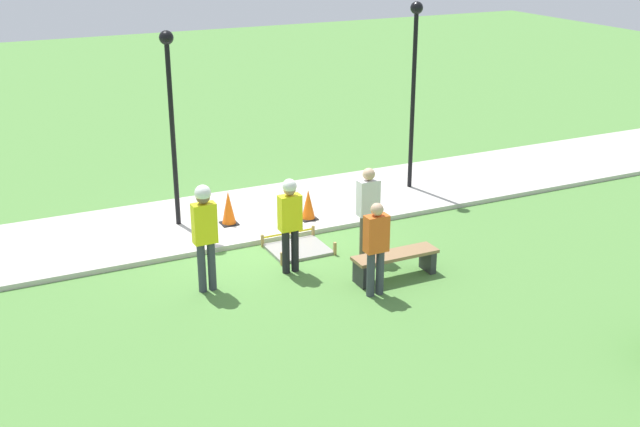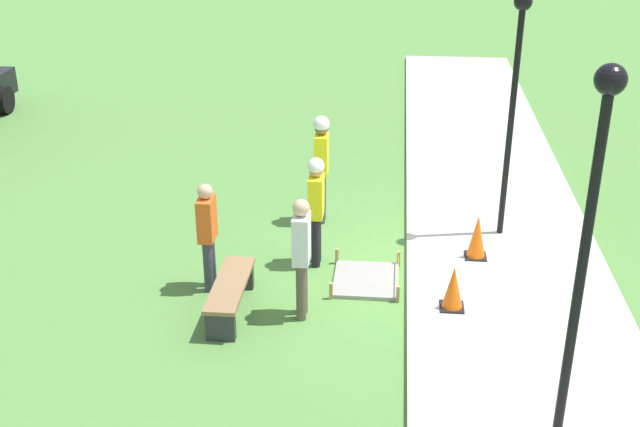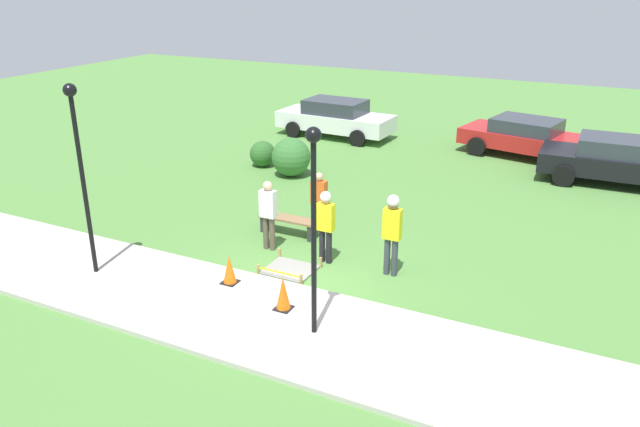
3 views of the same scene
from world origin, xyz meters
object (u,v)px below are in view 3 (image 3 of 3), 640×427
(bystander_in_orange_shirt, at_px, (319,199))
(lamppost_far, at_px, (79,154))
(parked_car_red, at_px, (525,136))
(traffic_cone_near_patch, at_px, (229,270))
(worker_assistant, at_px, (326,221))
(park_bench, at_px, (289,223))
(parked_car_black, at_px, (615,160))
(worker_supervisor, at_px, (392,227))
(lamppost_near, at_px, (314,204))
(parked_car_white, at_px, (335,118))
(traffic_cone_far_patch, at_px, (283,293))
(bystander_in_gray_shirt, at_px, (268,211))

(bystander_in_orange_shirt, xyz_separation_m, lamppost_far, (-3.45, -4.43, 1.90))
(lamppost_far, distance_m, parked_car_red, 16.07)
(traffic_cone_near_patch, bearing_deg, worker_assistant, 57.23)
(park_bench, relative_size, parked_car_black, 0.35)
(traffic_cone_near_patch, xyz_separation_m, worker_supervisor, (2.93, 2.12, 0.76))
(lamppost_near, bearing_deg, park_bench, 124.77)
(traffic_cone_near_patch, distance_m, lamppost_near, 3.53)
(park_bench, xyz_separation_m, worker_supervisor, (3.18, -0.98, 0.84))
(park_bench, relative_size, lamppost_far, 0.38)
(lamppost_near, height_order, parked_car_white, lamppost_near)
(parked_car_white, bearing_deg, worker_supervisor, -56.57)
(worker_assistant, distance_m, parked_car_black, 11.02)
(lamppost_far, bearing_deg, parked_car_white, 92.12)
(worker_assistant, distance_m, parked_car_white, 11.94)
(traffic_cone_near_patch, bearing_deg, bystander_in_orange_shirt, 83.54)
(lamppost_near, height_order, parked_car_red, lamppost_near)
(traffic_cone_near_patch, distance_m, park_bench, 3.11)
(traffic_cone_near_patch, relative_size, parked_car_red, 0.13)
(park_bench, distance_m, parked_car_black, 11.12)
(worker_assistant, bearing_deg, lamppost_near, -67.76)
(traffic_cone_far_patch, height_order, worker_assistant, worker_assistant)
(worker_assistant, relative_size, parked_car_white, 0.37)
(traffic_cone_near_patch, height_order, parked_car_black, parked_car_black)
(parked_car_white, bearing_deg, park_bench, -68.97)
(parked_car_black, bearing_deg, worker_supervisor, -115.44)
(traffic_cone_far_patch, height_order, bystander_in_orange_shirt, bystander_in_orange_shirt)
(traffic_cone_far_patch, relative_size, lamppost_near, 0.18)
(traffic_cone_near_patch, distance_m, parked_car_black, 13.46)
(traffic_cone_near_patch, bearing_deg, parked_car_red, 73.61)
(worker_assistant, height_order, lamppost_near, lamppost_near)
(bystander_in_orange_shirt, height_order, bystander_in_gray_shirt, bystander_in_gray_shirt)
(lamppost_near, xyz_separation_m, lamppost_far, (-5.59, 0.04, 0.16))
(traffic_cone_near_patch, bearing_deg, lamppost_near, -20.13)
(worker_supervisor, bearing_deg, traffic_cone_far_patch, -117.22)
(worker_supervisor, xyz_separation_m, lamppost_far, (-5.97, -3.01, 1.67))
(lamppost_far, distance_m, parked_car_white, 13.99)
(park_bench, height_order, bystander_in_orange_shirt, bystander_in_orange_shirt)
(bystander_in_orange_shirt, height_order, parked_car_red, bystander_in_orange_shirt)
(bystander_in_orange_shirt, bearing_deg, traffic_cone_near_patch, -96.46)
(worker_supervisor, bearing_deg, lamppost_near, -97.24)
(worker_assistant, relative_size, parked_car_red, 0.37)
(parked_car_red, bearing_deg, bystander_in_orange_shirt, -98.17)
(worker_assistant, bearing_deg, parked_car_black, 58.63)
(traffic_cone_far_patch, xyz_separation_m, lamppost_near, (0.94, -0.48, 2.23))
(worker_assistant, bearing_deg, bystander_in_orange_shirt, 121.65)
(traffic_cone_near_patch, height_order, lamppost_far, lamppost_far)
(worker_assistant, xyz_separation_m, bystander_in_orange_shirt, (-0.92, 1.49, -0.12))
(traffic_cone_near_patch, bearing_deg, traffic_cone_far_patch, -15.83)
(worker_assistant, xyz_separation_m, parked_car_red, (2.63, 11.37, -0.31))
(worker_supervisor, relative_size, parked_car_red, 0.40)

